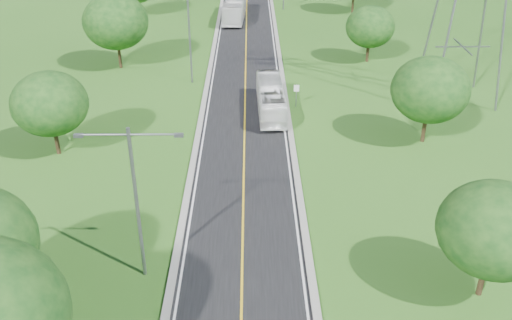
{
  "coord_description": "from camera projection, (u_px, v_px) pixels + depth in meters",
  "views": [
    {
      "loc": [
        0.58,
        -15.61,
        23.09
      ],
      "look_at": [
        0.96,
        21.15,
        3.0
      ],
      "focal_mm": 40.0,
      "sensor_mm": 36.0,
      "label": 1
    }
  ],
  "objects": [
    {
      "name": "tree_lb",
      "position": [
        50.0,
        104.0,
        46.96
      ],
      "size": [
        6.3,
        6.3,
        7.33
      ],
      "color": "black",
      "rests_on": "ground"
    },
    {
      "name": "curb_right",
      "position": [
        276.0,
        29.0,
        82.66
      ],
      "size": [
        0.5,
        150.0,
        0.22
      ],
      "primitive_type": "cube",
      "color": "gray",
      "rests_on": "ground"
    },
    {
      "name": "streetlight_mid_left",
      "position": [
        189.0,
        30.0,
        61.34
      ],
      "size": [
        5.9,
        0.25,
        10.0
      ],
      "color": "slate",
      "rests_on": "ground"
    },
    {
      "name": "tree_ra",
      "position": [
        494.0,
        229.0,
        31.43
      ],
      "size": [
        6.3,
        6.3,
        7.33
      ],
      "color": "black",
      "rests_on": "ground"
    },
    {
      "name": "ground",
      "position": [
        246.0,
        42.0,
        77.41
      ],
      "size": [
        260.0,
        260.0,
        0.0
      ],
      "primitive_type": "plane",
      "color": "#275618",
      "rests_on": "ground"
    },
    {
      "name": "tree_rc",
      "position": [
        370.0,
        27.0,
        68.45
      ],
      "size": [
        5.88,
        5.88,
        6.84
      ],
      "color": "black",
      "rests_on": "ground"
    },
    {
      "name": "bus_inbound",
      "position": [
        235.0,
        8.0,
        87.0
      ],
      "size": [
        3.52,
        12.43,
        3.42
      ],
      "primitive_type": "imported",
      "rotation": [
        0.0,
        0.0,
        -0.05
      ],
      "color": "white",
      "rests_on": "road"
    },
    {
      "name": "speed_limit_sign",
      "position": [
        296.0,
        92.0,
        57.37
      ],
      "size": [
        0.55,
        0.09,
        2.4
      ],
      "color": "slate",
      "rests_on": "ground"
    },
    {
      "name": "curb_left",
      "position": [
        217.0,
        29.0,
        82.58
      ],
      "size": [
        0.5,
        150.0,
        0.22
      ],
      "primitive_type": "cube",
      "color": "gray",
      "rests_on": "ground"
    },
    {
      "name": "bus_outbound",
      "position": [
        271.0,
        98.0,
        56.1
      ],
      "size": [
        2.71,
        10.48,
        2.9
      ],
      "primitive_type": "imported",
      "rotation": [
        0.0,
        0.0,
        3.17
      ],
      "color": "white",
      "rests_on": "road"
    },
    {
      "name": "road",
      "position": [
        246.0,
        30.0,
        82.66
      ],
      "size": [
        8.0,
        150.0,
        0.06
      ],
      "primitive_type": "cube",
      "color": "black",
      "rests_on": "ground"
    },
    {
      "name": "streetlight_near_left",
      "position": [
        135.0,
        192.0,
        32.39
      ],
      "size": [
        5.9,
        0.25,
        10.0
      ],
      "color": "slate",
      "rests_on": "ground"
    },
    {
      "name": "tree_rb",
      "position": [
        430.0,
        90.0,
        48.85
      ],
      "size": [
        6.72,
        6.72,
        7.82
      ],
      "color": "black",
      "rests_on": "ground"
    },
    {
      "name": "tree_lc",
      "position": [
        116.0,
        22.0,
        65.83
      ],
      "size": [
        7.56,
        7.56,
        8.79
      ],
      "color": "black",
      "rests_on": "ground"
    }
  ]
}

